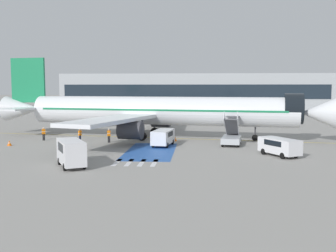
{
  "coord_description": "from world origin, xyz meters",
  "views": [
    {
      "loc": [
        3.78,
        -54.97,
        7.1
      ],
      "look_at": [
        -0.32,
        -2.81,
        1.92
      ],
      "focal_mm": 42.0,
      "sensor_mm": 36.0,
      "label": 1
    }
  ],
  "objects_px": {
    "fuel_tanker": "(136,114)",
    "service_van_2": "(163,136)",
    "ground_crew_1": "(109,135)",
    "boarding_stairs_forward": "(232,137)",
    "traffic_cone_1": "(9,143)",
    "ground_crew_2": "(44,133)",
    "terminal_building": "(195,93)",
    "service_van_1": "(279,145)",
    "ground_crew_0": "(80,134)",
    "airliner": "(156,111)",
    "traffic_cone_0": "(175,139)",
    "service_van_0": "(71,151)"
  },
  "relations": [
    {
      "from": "service_van_2",
      "to": "boarding_stairs_forward",
      "type": "bearing_deg",
      "value": -161.76
    },
    {
      "from": "ground_crew_0",
      "to": "ground_crew_1",
      "type": "relative_size",
      "value": 0.92
    },
    {
      "from": "ground_crew_0",
      "to": "service_van_1",
      "type": "bearing_deg",
      "value": 99.72
    },
    {
      "from": "fuel_tanker",
      "to": "service_van_2",
      "type": "xyz_separation_m",
      "value": [
        8.3,
        -31.03,
        -0.52
      ]
    },
    {
      "from": "traffic_cone_0",
      "to": "service_van_1",
      "type": "bearing_deg",
      "value": -42.62
    },
    {
      "from": "traffic_cone_1",
      "to": "service_van_0",
      "type": "bearing_deg",
      "value": -45.54
    },
    {
      "from": "terminal_building",
      "to": "ground_crew_2",
      "type": "bearing_deg",
      "value": -107.88
    },
    {
      "from": "service_van_0",
      "to": "traffic_cone_1",
      "type": "relative_size",
      "value": 7.85
    },
    {
      "from": "airliner",
      "to": "traffic_cone_1",
      "type": "relative_size",
      "value": 74.68
    },
    {
      "from": "fuel_tanker",
      "to": "traffic_cone_1",
      "type": "xyz_separation_m",
      "value": [
        -10.37,
        -32.33,
        -1.37
      ]
    },
    {
      "from": "fuel_tanker",
      "to": "traffic_cone_1",
      "type": "relative_size",
      "value": 16.11
    },
    {
      "from": "ground_crew_2",
      "to": "traffic_cone_1",
      "type": "bearing_deg",
      "value": -151.64
    },
    {
      "from": "airliner",
      "to": "service_van_0",
      "type": "height_order",
      "value": "airliner"
    },
    {
      "from": "fuel_tanker",
      "to": "traffic_cone_0",
      "type": "distance_m",
      "value": 28.33
    },
    {
      "from": "boarding_stairs_forward",
      "to": "terminal_building",
      "type": "relative_size",
      "value": 0.07
    },
    {
      "from": "service_van_1",
      "to": "service_van_2",
      "type": "bearing_deg",
      "value": 123.71
    },
    {
      "from": "fuel_tanker",
      "to": "traffic_cone_1",
      "type": "bearing_deg",
      "value": -103.79
    },
    {
      "from": "fuel_tanker",
      "to": "service_van_2",
      "type": "distance_m",
      "value": 32.13
    },
    {
      "from": "service_van_2",
      "to": "traffic_cone_0",
      "type": "height_order",
      "value": "service_van_2"
    },
    {
      "from": "ground_crew_1",
      "to": "ground_crew_0",
      "type": "bearing_deg",
      "value": 161.68
    },
    {
      "from": "airliner",
      "to": "traffic_cone_1",
      "type": "bearing_deg",
      "value": -53.75
    },
    {
      "from": "ground_crew_1",
      "to": "service_van_1",
      "type": "bearing_deg",
      "value": -30.94
    },
    {
      "from": "traffic_cone_0",
      "to": "airliner",
      "type": "bearing_deg",
      "value": 132.88
    },
    {
      "from": "fuel_tanker",
      "to": "ground_crew_1",
      "type": "xyz_separation_m",
      "value": [
        1.11,
        -28.72,
        -0.65
      ]
    },
    {
      "from": "ground_crew_1",
      "to": "terminal_building",
      "type": "relative_size",
      "value": 0.02
    },
    {
      "from": "fuel_tanker",
      "to": "ground_crew_1",
      "type": "distance_m",
      "value": 28.75
    },
    {
      "from": "boarding_stairs_forward",
      "to": "ground_crew_0",
      "type": "xyz_separation_m",
      "value": [
        -19.56,
        1.65,
        -0.08
      ]
    },
    {
      "from": "airliner",
      "to": "fuel_tanker",
      "type": "relative_size",
      "value": 4.64
    },
    {
      "from": "service_van_0",
      "to": "ground_crew_2",
      "type": "distance_m",
      "value": 19.27
    },
    {
      "from": "boarding_stairs_forward",
      "to": "ground_crew_0",
      "type": "relative_size",
      "value": 3.32
    },
    {
      "from": "fuel_tanker",
      "to": "service_van_2",
      "type": "bearing_deg",
      "value": -71.02
    },
    {
      "from": "service_van_0",
      "to": "traffic_cone_1",
      "type": "distance_m",
      "value": 16.68
    },
    {
      "from": "airliner",
      "to": "service_van_1",
      "type": "xyz_separation_m",
      "value": [
        14.31,
        -13.62,
        -2.68
      ]
    },
    {
      "from": "fuel_tanker",
      "to": "traffic_cone_0",
      "type": "relative_size",
      "value": 18.51
    },
    {
      "from": "ground_crew_0",
      "to": "ground_crew_1",
      "type": "bearing_deg",
      "value": 110.34
    },
    {
      "from": "service_van_1",
      "to": "ground_crew_0",
      "type": "bearing_deg",
      "value": 128.51
    },
    {
      "from": "airliner",
      "to": "ground_crew_0",
      "type": "bearing_deg",
      "value": -56.03
    },
    {
      "from": "boarding_stairs_forward",
      "to": "service_van_1",
      "type": "bearing_deg",
      "value": -51.4
    },
    {
      "from": "terminal_building",
      "to": "airliner",
      "type": "bearing_deg",
      "value": -94.83
    },
    {
      "from": "terminal_building",
      "to": "service_van_0",
      "type": "bearing_deg",
      "value": -97.47
    },
    {
      "from": "airliner",
      "to": "service_van_1",
      "type": "relative_size",
      "value": 9.47
    },
    {
      "from": "boarding_stairs_forward",
      "to": "terminal_building",
      "type": "xyz_separation_m",
      "value": [
        -5.24,
        62.62,
        4.36
      ]
    },
    {
      "from": "ground_crew_0",
      "to": "traffic_cone_0",
      "type": "xyz_separation_m",
      "value": [
        12.44,
        1.34,
        -0.67
      ]
    },
    {
      "from": "ground_crew_1",
      "to": "terminal_building",
      "type": "height_order",
      "value": "terminal_building"
    },
    {
      "from": "service_van_0",
      "to": "ground_crew_1",
      "type": "distance_m",
      "value": 15.49
    },
    {
      "from": "ground_crew_1",
      "to": "boarding_stairs_forward",
      "type": "bearing_deg",
      "value": -11.31
    },
    {
      "from": "boarding_stairs_forward",
      "to": "ground_crew_0",
      "type": "height_order",
      "value": "boarding_stairs_forward"
    },
    {
      "from": "service_van_1",
      "to": "traffic_cone_1",
      "type": "xyz_separation_m",
      "value": [
        -31.31,
        4.81,
        -0.8
      ]
    },
    {
      "from": "ground_crew_2",
      "to": "service_van_1",
      "type": "bearing_deg",
      "value": -55.34
    },
    {
      "from": "boarding_stairs_forward",
      "to": "service_van_1",
      "type": "distance_m",
      "value": 8.64
    }
  ]
}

